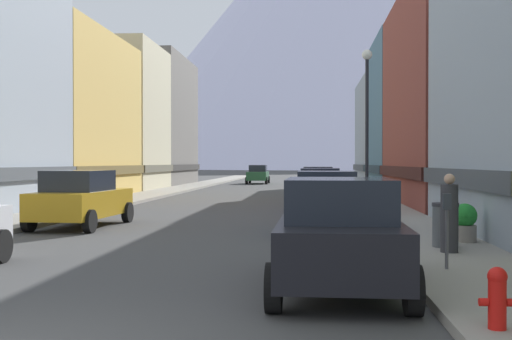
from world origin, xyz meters
The scene contains 20 objects.
sidewalk_left centered at (-6.25, 35.00, 0.07)m, with size 2.50×100.00×0.15m, color gray.
sidewalk_right centered at (6.25, 35.00, 0.07)m, with size 2.50×100.00×0.15m, color gray.
storefront_left_2 centered at (-11.21, 28.17, 4.43)m, with size 7.72×11.71×9.19m.
storefront_left_3 centered at (-11.57, 38.57, 5.05)m, with size 8.44×8.36×10.45m.
storefront_left_4 centered at (-11.09, 48.74, 5.43)m, with size 7.49×11.89×11.21m.
storefront_right_2 centered at (10.84, 24.04, 4.79)m, with size 6.99×13.56×9.91m.
storefront_right_3 centered at (10.96, 36.38, 4.83)m, with size 7.22×10.69×9.99m.
storefront_right_4 centered at (11.13, 47.70, 4.27)m, with size 7.57×11.30×8.86m.
car_left_1 centered at (-3.80, 13.29, 0.90)m, with size 2.23×4.47×1.78m.
car_right_0 centered at (3.80, 4.11, 0.90)m, with size 2.10×4.42×1.78m.
car_right_1 centered at (3.80, 12.36, 0.90)m, with size 2.09×4.41×1.78m.
car_right_2 centered at (3.80, 21.09, 0.90)m, with size 2.25×4.49×1.78m.
car_right_3 centered at (3.80, 30.25, 0.90)m, with size 2.09×4.41×1.78m.
car_driving_0 centered at (-1.60, 54.04, 0.90)m, with size 2.06×4.40×1.78m.
fire_hydrant_near centered at (5.45, 1.36, 0.53)m, with size 0.40×0.22×0.70m.
parking_meter_near centered at (5.75, 5.41, 1.01)m, with size 0.14×0.10×1.33m.
trash_bin_right centered at (6.35, 8.39, 0.64)m, with size 0.59×0.59×0.98m.
potted_plant_0 centered at (7.00, 9.35, 0.61)m, with size 0.57×0.57×0.91m.
pedestrian_0 centered at (6.25, 7.53, 0.91)m, with size 0.36×0.36×1.64m.
streetlamp_right centered at (5.35, 16.61, 3.99)m, with size 0.36×0.36×5.86m.
Camera 1 is at (3.35, -5.93, 2.03)m, focal length 44.31 mm.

